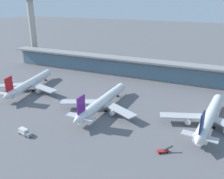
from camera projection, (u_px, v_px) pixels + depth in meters
ground_plane at (102, 110)px, 142.19m from camera, size 1200.00×1200.00×0.00m
airliner_left_stand at (30, 83)px, 169.79m from camera, size 46.66×61.49×16.47m
airliner_centre_stand at (102, 102)px, 139.87m from camera, size 47.60×61.75×16.47m
airliner_right_stand at (210, 117)px, 121.93m from camera, size 47.35×61.89×16.47m
service_truck_near_nose_grey at (25, 132)px, 115.19m from camera, size 7.61×3.70×3.10m
service_truck_under_wing_red at (163, 151)px, 102.30m from camera, size 6.27×5.13×2.70m
service_truck_mid_apron_blue at (11, 84)px, 180.12m from camera, size 5.95×7.35×3.10m
terminal_building at (140, 68)px, 197.48m from camera, size 247.22×12.80×15.20m
control_tower at (32, 21)px, 247.52m from camera, size 12.00×12.00×72.16m
safety_cone_bravo at (29, 107)px, 144.31m from camera, size 0.62×0.62×0.70m
safety_cone_charlie at (24, 102)px, 151.63m from camera, size 0.62×0.62×0.70m
safety_cone_delta at (25, 106)px, 145.42m from camera, size 0.62×0.62×0.70m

